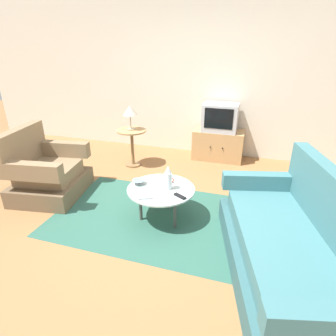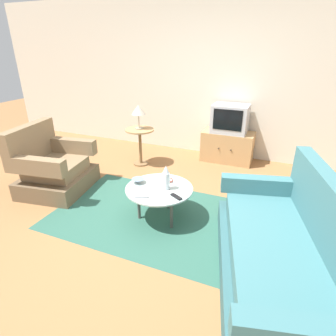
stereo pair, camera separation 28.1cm
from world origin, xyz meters
name	(u,v)px [view 1 (the left image)]	position (x,y,z in m)	size (l,w,h in m)	color
ground_plane	(148,219)	(0.00, 0.00, 0.00)	(16.00, 16.00, 0.00)	olive
back_wall	(196,78)	(0.00, 2.51, 1.35)	(9.00, 0.12, 2.70)	beige
area_rug	(161,218)	(0.15, 0.08, 0.00)	(2.56, 1.56, 0.00)	#2D5B4C
armchair	(46,173)	(-1.53, 0.17, 0.31)	(0.95, 1.04, 0.92)	brown
couch	(292,248)	(1.51, -0.43, 0.30)	(1.31, 2.02, 0.95)	#325C60
coffee_table	(161,191)	(0.15, 0.08, 0.37)	(0.78, 0.78, 0.40)	#B2C6C1
side_table	(132,140)	(-0.82, 1.45, 0.45)	(0.48, 0.48, 0.62)	tan
tv_stand	(218,145)	(0.51, 2.18, 0.26)	(0.87, 0.48, 0.53)	tan
television	(220,117)	(0.51, 2.18, 0.76)	(0.59, 0.44, 0.47)	#B7B7BC
table_lamp	(130,111)	(-0.84, 1.46, 0.92)	(0.23, 0.23, 0.39)	#9E937A
vase	(168,178)	(0.23, 0.09, 0.54)	(0.09, 0.09, 0.29)	white
mug	(167,179)	(0.17, 0.24, 0.45)	(0.12, 0.08, 0.09)	#B74C3D
bowl	(139,182)	(-0.14, 0.10, 0.43)	(0.15, 0.15, 0.05)	slate
tv_remote_dark	(180,196)	(0.40, -0.05, 0.41)	(0.15, 0.11, 0.02)	black
tv_remote_silver	(145,198)	(0.06, -0.19, 0.41)	(0.16, 0.11, 0.02)	#B2B2B7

